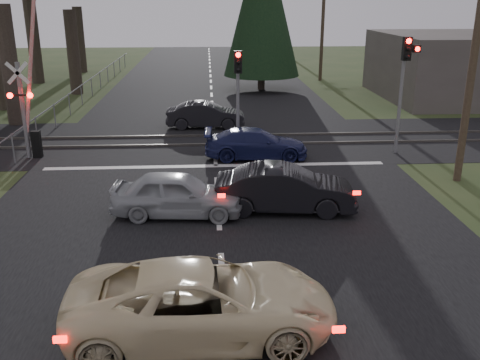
{
  "coord_description": "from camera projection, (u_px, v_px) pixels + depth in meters",
  "views": [
    {
      "loc": [
        -0.25,
        -11.39,
        6.15
      ],
      "look_at": [
        0.6,
        2.72,
        1.3
      ],
      "focal_mm": 40.0,
      "sensor_mm": 36.0,
      "label": 1
    }
  ],
  "objects": [
    {
      "name": "dark_hatchback",
      "position": [
        285.0,
        189.0,
        16.03
      ],
      "size": [
        4.31,
        1.87,
        1.38
      ],
      "primitive_type": "imported",
      "rotation": [
        0.0,
        0.0,
        1.47
      ],
      "color": "black",
      "rests_on": "ground"
    },
    {
      "name": "rail_near",
      "position": [
        215.0,
        144.0,
        23.33
      ],
      "size": [
        120.0,
        0.12,
        0.1
      ],
      "primitive_type": "cube",
      "color": "#59544C",
      "rests_on": "ground"
    },
    {
      "name": "traffic_signal_center",
      "position": [
        238.0,
        83.0,
        21.99
      ],
      "size": [
        0.32,
        0.48,
        4.1
      ],
      "color": "slate",
      "rests_on": "ground"
    },
    {
      "name": "silver_car",
      "position": [
        178.0,
        194.0,
        15.7
      ],
      "size": [
        3.99,
        1.87,
        1.32
      ],
      "primitive_type": "imported",
      "rotation": [
        0.0,
        0.0,
        1.49
      ],
      "color": "#979B9F",
      "rests_on": "ground"
    },
    {
      "name": "road",
      "position": [
        215.0,
        153.0,
        22.21
      ],
      "size": [
        14.0,
        100.0,
        0.01
      ],
      "primitive_type": "cube",
      "color": "black",
      "rests_on": "ground"
    },
    {
      "name": "utility_pole_far",
      "position": [
        280.0,
        10.0,
        63.65
      ],
      "size": [
        1.8,
        0.26,
        9.0
      ],
      "color": "#4C3D2D",
      "rests_on": "ground"
    },
    {
      "name": "cream_coupe",
      "position": [
        202.0,
        301.0,
        10.09
      ],
      "size": [
        5.16,
        2.53,
        1.41
      ],
      "primitive_type": "imported",
      "rotation": [
        0.0,
        0.0,
        1.61
      ],
      "color": "beige",
      "rests_on": "ground"
    },
    {
      "name": "stop_line",
      "position": [
        216.0,
        166.0,
        20.51
      ],
      "size": [
        13.0,
        0.35,
        0.0
      ],
      "primitive_type": "cube",
      "color": "silver",
      "rests_on": "ground"
    },
    {
      "name": "blue_sedan",
      "position": [
        256.0,
        144.0,
        21.35
      ],
      "size": [
        4.17,
        1.84,
        1.19
      ],
      "primitive_type": "imported",
      "rotation": [
        0.0,
        0.0,
        1.53
      ],
      "color": "#191E4C",
      "rests_on": "ground"
    },
    {
      "name": "crossing_signal",
      "position": [
        29.0,
        107.0,
        20.92
      ],
      "size": [
        1.62,
        0.38,
        6.96
      ],
      "color": "slate",
      "rests_on": "ground"
    },
    {
      "name": "fence_left",
      "position": [
        88.0,
        100.0,
        33.56
      ],
      "size": [
        0.1,
        36.0,
        1.2
      ],
      "primitive_type": null,
      "color": "slate",
      "rests_on": "ground"
    },
    {
      "name": "traffic_signal_right",
      "position": [
        405.0,
        73.0,
        21.07
      ],
      "size": [
        0.68,
        0.48,
        4.7
      ],
      "color": "slate",
      "rests_on": "ground"
    },
    {
      "name": "rail_far",
      "position": [
        214.0,
        135.0,
        24.84
      ],
      "size": [
        120.0,
        0.12,
        0.1
      ],
      "primitive_type": "cube",
      "color": "#59544C",
      "rests_on": "ground"
    },
    {
      "name": "utility_pole_near",
      "position": [
        476.0,
        43.0,
        17.38
      ],
      "size": [
        1.8,
        0.26,
        9.0
      ],
      "color": "#4C3D2D",
      "rests_on": "ground"
    },
    {
      "name": "dark_car_far",
      "position": [
        206.0,
        115.0,
        26.35
      ],
      "size": [
        3.88,
        1.47,
        1.26
      ],
      "primitive_type": "imported",
      "rotation": [
        0.0,
        0.0,
        1.54
      ],
      "color": "black",
      "rests_on": "ground"
    },
    {
      "name": "ground",
      "position": [
        222.0,
        269.0,
        12.77
      ],
      "size": [
        120.0,
        120.0,
        0.0
      ],
      "primitive_type": "plane",
      "color": "#2B3D1C",
      "rests_on": "ground"
    },
    {
      "name": "utility_pole_mid",
      "position": [
        323.0,
        17.0,
        40.04
      ],
      "size": [
        1.8,
        0.26,
        9.0
      ],
      "color": "#4C3D2D",
      "rests_on": "ground"
    },
    {
      "name": "conifer_tree",
      "position": [
        262.0,
        0.0,
        35.57
      ],
      "size": [
        5.2,
        5.2,
        11.0
      ],
      "color": "#473D33",
      "rests_on": "ground"
    },
    {
      "name": "rail_corridor",
      "position": [
        214.0,
        141.0,
        24.1
      ],
      "size": [
        120.0,
        8.0,
        0.01
      ],
      "primitive_type": "cube",
      "color": "black",
      "rests_on": "ground"
    }
  ]
}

